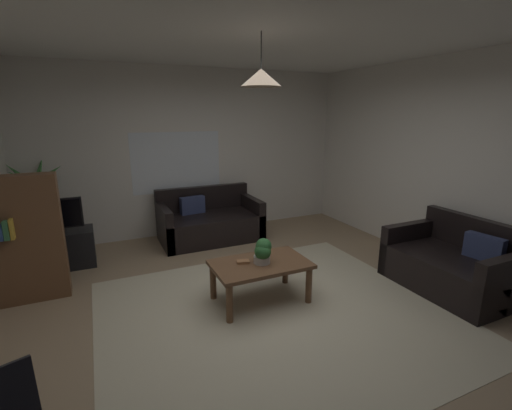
{
  "coord_description": "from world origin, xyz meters",
  "views": [
    {
      "loc": [
        -1.55,
        -3.08,
        2.01
      ],
      "look_at": [
        0.0,
        0.3,
        1.05
      ],
      "focal_mm": 24.92,
      "sensor_mm": 36.0,
      "label": 1
    }
  ],
  "objects_px": {
    "couch_under_window": "(209,223)",
    "tv_stand": "(58,250)",
    "potted_palm_corner": "(41,217)",
    "book_on_table_0": "(243,262)",
    "tv": "(53,216)",
    "pendant_lamp": "(261,78)",
    "bookshelf_corner": "(27,239)",
    "remote_on_table_0": "(267,257)",
    "potted_plant_on_table": "(263,251)",
    "couch_right_side": "(453,267)",
    "coffee_table": "(260,269)"
  },
  "relations": [
    {
      "from": "book_on_table_0",
      "to": "remote_on_table_0",
      "type": "height_order",
      "value": "book_on_table_0"
    },
    {
      "from": "potted_palm_corner",
      "to": "remote_on_table_0",
      "type": "bearing_deg",
      "value": -43.52
    },
    {
      "from": "couch_under_window",
      "to": "potted_palm_corner",
      "type": "distance_m",
      "value": 2.4
    },
    {
      "from": "coffee_table",
      "to": "pendant_lamp",
      "type": "xyz_separation_m",
      "value": [
        -0.0,
        0.0,
        1.96
      ]
    },
    {
      "from": "coffee_table",
      "to": "pendant_lamp",
      "type": "distance_m",
      "value": 1.96
    },
    {
      "from": "pendant_lamp",
      "to": "remote_on_table_0",
      "type": "bearing_deg",
      "value": 36.37
    },
    {
      "from": "tv",
      "to": "couch_under_window",
      "type": "bearing_deg",
      "value": 6.91
    },
    {
      "from": "tv",
      "to": "pendant_lamp",
      "type": "distance_m",
      "value": 3.24
    },
    {
      "from": "couch_under_window",
      "to": "potted_palm_corner",
      "type": "xyz_separation_m",
      "value": [
        -2.37,
        0.2,
        0.34
      ]
    },
    {
      "from": "couch_right_side",
      "to": "potted_palm_corner",
      "type": "xyz_separation_m",
      "value": [
        -4.44,
        3.04,
        0.34
      ]
    },
    {
      "from": "remote_on_table_0",
      "to": "potted_palm_corner",
      "type": "xyz_separation_m",
      "value": [
        -2.39,
        2.27,
        0.15
      ]
    },
    {
      "from": "potted_plant_on_table",
      "to": "pendant_lamp",
      "type": "relative_size",
      "value": 0.57
    },
    {
      "from": "couch_under_window",
      "to": "couch_right_side",
      "type": "xyz_separation_m",
      "value": [
        2.07,
        -2.84,
        0.0
      ]
    },
    {
      "from": "bookshelf_corner",
      "to": "coffee_table",
      "type": "bearing_deg",
      "value": -25.52
    },
    {
      "from": "book_on_table_0",
      "to": "bookshelf_corner",
      "type": "bearing_deg",
      "value": 154.16
    },
    {
      "from": "potted_plant_on_table",
      "to": "bookshelf_corner",
      "type": "bearing_deg",
      "value": 154.03
    },
    {
      "from": "couch_under_window",
      "to": "book_on_table_0",
      "type": "bearing_deg",
      "value": -97.45
    },
    {
      "from": "remote_on_table_0",
      "to": "bookshelf_corner",
      "type": "distance_m",
      "value": 2.59
    },
    {
      "from": "couch_under_window",
      "to": "coffee_table",
      "type": "height_order",
      "value": "couch_under_window"
    },
    {
      "from": "bookshelf_corner",
      "to": "couch_right_side",
      "type": "bearing_deg",
      "value": -21.68
    },
    {
      "from": "potted_plant_on_table",
      "to": "tv_stand",
      "type": "bearing_deg",
      "value": 137.07
    },
    {
      "from": "book_on_table_0",
      "to": "couch_under_window",
      "type": "bearing_deg",
      "value": 82.55
    },
    {
      "from": "bookshelf_corner",
      "to": "potted_palm_corner",
      "type": "bearing_deg",
      "value": 90.44
    },
    {
      "from": "couch_right_side",
      "to": "coffee_table",
      "type": "height_order",
      "value": "couch_right_side"
    },
    {
      "from": "remote_on_table_0",
      "to": "tv",
      "type": "xyz_separation_m",
      "value": [
        -2.19,
        1.81,
        0.26
      ]
    },
    {
      "from": "pendant_lamp",
      "to": "couch_under_window",
      "type": "bearing_deg",
      "value": 87.37
    },
    {
      "from": "potted_palm_corner",
      "to": "coffee_table",
      "type": "bearing_deg",
      "value": -46.03
    },
    {
      "from": "remote_on_table_0",
      "to": "potted_plant_on_table",
      "type": "distance_m",
      "value": 0.2
    },
    {
      "from": "couch_right_side",
      "to": "potted_palm_corner",
      "type": "height_order",
      "value": "potted_palm_corner"
    },
    {
      "from": "book_on_table_0",
      "to": "pendant_lamp",
      "type": "height_order",
      "value": "pendant_lamp"
    },
    {
      "from": "couch_under_window",
      "to": "potted_plant_on_table",
      "type": "height_order",
      "value": "couch_under_window"
    },
    {
      "from": "coffee_table",
      "to": "book_on_table_0",
      "type": "distance_m",
      "value": 0.21
    },
    {
      "from": "remote_on_table_0",
      "to": "tv_stand",
      "type": "distance_m",
      "value": 2.87
    },
    {
      "from": "coffee_table",
      "to": "remote_on_table_0",
      "type": "relative_size",
      "value": 6.48
    },
    {
      "from": "couch_under_window",
      "to": "potted_palm_corner",
      "type": "bearing_deg",
      "value": 175.27
    },
    {
      "from": "potted_palm_corner",
      "to": "tv",
      "type": "bearing_deg",
      "value": -67.01
    },
    {
      "from": "couch_under_window",
      "to": "remote_on_table_0",
      "type": "relative_size",
      "value": 9.93
    },
    {
      "from": "pendant_lamp",
      "to": "potted_plant_on_table",
      "type": "bearing_deg",
      "value": -62.45
    },
    {
      "from": "potted_plant_on_table",
      "to": "tv_stand",
      "type": "distance_m",
      "value": 2.88
    },
    {
      "from": "couch_under_window",
      "to": "tv_stand",
      "type": "height_order",
      "value": "couch_under_window"
    },
    {
      "from": "book_on_table_0",
      "to": "tv_stand",
      "type": "relative_size",
      "value": 0.15
    },
    {
      "from": "tv",
      "to": "pendant_lamp",
      "type": "xyz_separation_m",
      "value": [
        2.08,
        -1.9,
        1.61
      ]
    },
    {
      "from": "potted_plant_on_table",
      "to": "potted_palm_corner",
      "type": "distance_m",
      "value": 3.3
    },
    {
      "from": "potted_palm_corner",
      "to": "pendant_lamp",
      "type": "distance_m",
      "value": 3.7
    },
    {
      "from": "tv_stand",
      "to": "bookshelf_corner",
      "type": "bearing_deg",
      "value": -102.51
    },
    {
      "from": "couch_right_side",
      "to": "book_on_table_0",
      "type": "distance_m",
      "value": 2.47
    },
    {
      "from": "coffee_table",
      "to": "pendant_lamp",
      "type": "relative_size",
      "value": 2.12
    },
    {
      "from": "couch_right_side",
      "to": "tv_stand",
      "type": "distance_m",
      "value": 4.98
    },
    {
      "from": "bookshelf_corner",
      "to": "pendant_lamp",
      "type": "distance_m",
      "value": 2.99
    },
    {
      "from": "potted_plant_on_table",
      "to": "tv_stand",
      "type": "height_order",
      "value": "potted_plant_on_table"
    }
  ]
}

